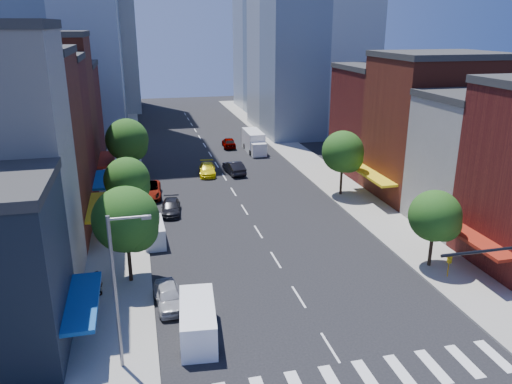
# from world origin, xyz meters

# --- Properties ---
(ground) EXTENTS (220.00, 220.00, 0.00)m
(ground) POSITION_xyz_m (0.00, 0.00, 0.00)
(ground) COLOR black
(ground) RESTS_ON ground
(sidewalk_left) EXTENTS (5.00, 120.00, 0.15)m
(sidewalk_left) POSITION_xyz_m (-12.50, 40.00, 0.07)
(sidewalk_left) COLOR gray
(sidewalk_left) RESTS_ON ground
(sidewalk_right) EXTENTS (5.00, 120.00, 0.15)m
(sidewalk_right) POSITION_xyz_m (12.50, 40.00, 0.07)
(sidewalk_right) COLOR gray
(sidewalk_right) RESTS_ON ground
(crosswalk) EXTENTS (19.00, 3.00, 0.01)m
(crosswalk) POSITION_xyz_m (0.00, -3.00, 0.01)
(crosswalk) COLOR silver
(crosswalk) RESTS_ON ground
(bldg_left_2) EXTENTS (12.00, 9.00, 16.00)m
(bldg_left_2) POSITION_xyz_m (-21.00, 20.50, 8.00)
(bldg_left_2) COLOR #5B2015
(bldg_left_2) RESTS_ON ground
(bldg_left_3) EXTENTS (12.00, 8.00, 15.00)m
(bldg_left_3) POSITION_xyz_m (-21.00, 29.00, 7.50)
(bldg_left_3) COLOR #4F1413
(bldg_left_3) RESTS_ON ground
(bldg_left_4) EXTENTS (12.00, 9.00, 17.00)m
(bldg_left_4) POSITION_xyz_m (-21.00, 37.50, 8.50)
(bldg_left_4) COLOR #5B2015
(bldg_left_4) RESTS_ON ground
(bldg_left_5) EXTENTS (12.00, 10.00, 13.00)m
(bldg_left_5) POSITION_xyz_m (-21.00, 47.00, 6.50)
(bldg_left_5) COLOR #4F1413
(bldg_left_5) RESTS_ON ground
(bldg_right_1) EXTENTS (12.00, 8.00, 12.00)m
(bldg_right_1) POSITION_xyz_m (21.00, 15.00, 6.00)
(bldg_right_1) COLOR beige
(bldg_right_1) RESTS_ON ground
(bldg_right_2) EXTENTS (12.00, 10.00, 15.00)m
(bldg_right_2) POSITION_xyz_m (21.00, 24.00, 7.50)
(bldg_right_2) COLOR #5B2015
(bldg_right_2) RESTS_ON ground
(bldg_right_3) EXTENTS (12.00, 10.00, 13.00)m
(bldg_right_3) POSITION_xyz_m (21.00, 34.00, 6.50)
(bldg_right_3) COLOR #4F1413
(bldg_right_3) RESTS_ON ground
(streetlight) EXTENTS (2.25, 0.25, 9.00)m
(streetlight) POSITION_xyz_m (-11.81, 1.00, 5.28)
(streetlight) COLOR slate
(streetlight) RESTS_ON sidewalk_left
(tree_left_near) EXTENTS (4.80, 4.80, 7.30)m
(tree_left_near) POSITION_xyz_m (-11.35, 10.92, 4.87)
(tree_left_near) COLOR black
(tree_left_near) RESTS_ON sidewalk_left
(tree_left_mid) EXTENTS (4.20, 4.20, 6.65)m
(tree_left_mid) POSITION_xyz_m (-11.35, 21.92, 4.53)
(tree_left_mid) COLOR black
(tree_left_mid) RESTS_ON sidewalk_left
(tree_left_far) EXTENTS (5.00, 5.00, 7.75)m
(tree_left_far) POSITION_xyz_m (-11.35, 35.92, 5.20)
(tree_left_far) COLOR black
(tree_left_far) RESTS_ON sidewalk_left
(tree_right_near) EXTENTS (4.00, 4.00, 6.20)m
(tree_right_near) POSITION_xyz_m (11.65, 7.92, 4.19)
(tree_right_near) COLOR black
(tree_right_near) RESTS_ON sidewalk_right
(tree_right_far) EXTENTS (4.60, 4.60, 7.20)m
(tree_right_far) POSITION_xyz_m (11.65, 25.92, 4.86)
(tree_right_far) COLOR black
(tree_right_far) RESTS_ON sidewalk_right
(parked_car_front) EXTENTS (2.06, 4.45, 1.47)m
(parked_car_front) POSITION_xyz_m (-9.00, 6.99, 0.74)
(parked_car_front) COLOR #AAABAF
(parked_car_front) RESTS_ON ground
(parked_car_second) EXTENTS (1.81, 4.49, 1.45)m
(parked_car_second) POSITION_xyz_m (-9.50, 20.62, 0.73)
(parked_car_second) COLOR black
(parked_car_second) RESTS_ON ground
(parked_car_third) EXTENTS (2.89, 5.86, 1.60)m
(parked_car_third) POSITION_xyz_m (-9.50, 30.41, 0.80)
(parked_car_third) COLOR #999999
(parked_car_third) RESTS_ON ground
(parked_car_rear) EXTENTS (2.33, 4.75, 1.33)m
(parked_car_rear) POSITION_xyz_m (-7.50, 24.68, 0.66)
(parked_car_rear) COLOR black
(parked_car_rear) RESTS_ON ground
(cargo_van_near) EXTENTS (2.57, 5.42, 2.24)m
(cargo_van_near) POSITION_xyz_m (-7.51, 2.79, 1.11)
(cargo_van_near) COLOR white
(cargo_van_near) RESTS_ON ground
(cargo_van_far) EXTENTS (1.92, 4.47, 1.88)m
(cargo_van_far) POSITION_xyz_m (-9.50, 17.78, 0.93)
(cargo_van_far) COLOR silver
(cargo_van_far) RESTS_ON ground
(taxi) EXTENTS (2.59, 5.18, 1.44)m
(taxi) POSITION_xyz_m (-1.92, 37.52, 0.72)
(taxi) COLOR #FFE80D
(taxi) RESTS_ON ground
(traffic_car_oncoming) EXTENTS (2.32, 5.16, 1.64)m
(traffic_car_oncoming) POSITION_xyz_m (1.51, 37.24, 0.82)
(traffic_car_oncoming) COLOR black
(traffic_car_oncoming) RESTS_ON ground
(traffic_car_far) EXTENTS (2.20, 4.80, 1.59)m
(traffic_car_far) POSITION_xyz_m (3.50, 51.57, 0.80)
(traffic_car_far) COLOR #999999
(traffic_car_far) RESTS_ON ground
(box_truck) EXTENTS (2.47, 7.63, 3.06)m
(box_truck) POSITION_xyz_m (6.73, 48.10, 1.45)
(box_truck) COLOR white
(box_truck) RESTS_ON ground
(pedestrian_near) EXTENTS (0.47, 0.63, 1.56)m
(pedestrian_near) POSITION_xyz_m (-13.83, 7.35, 0.93)
(pedestrian_near) COLOR #999999
(pedestrian_near) RESTS_ON sidewalk_left
(pedestrian_far) EXTENTS (0.85, 1.00, 1.79)m
(pedestrian_far) POSITION_xyz_m (-13.72, 9.37, 1.05)
(pedestrian_far) COLOR #999999
(pedestrian_far) RESTS_ON sidewalk_left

